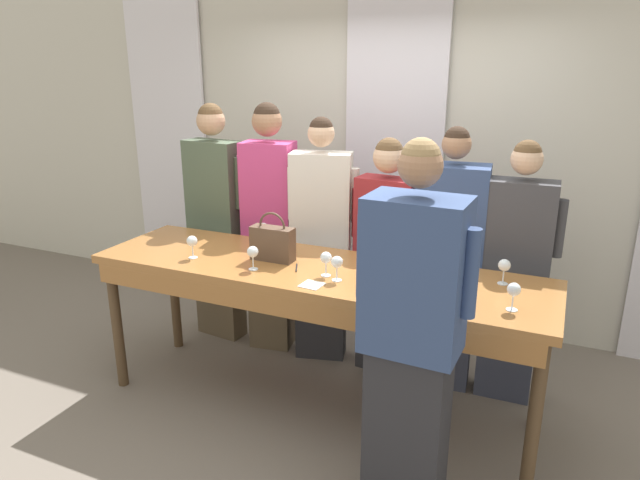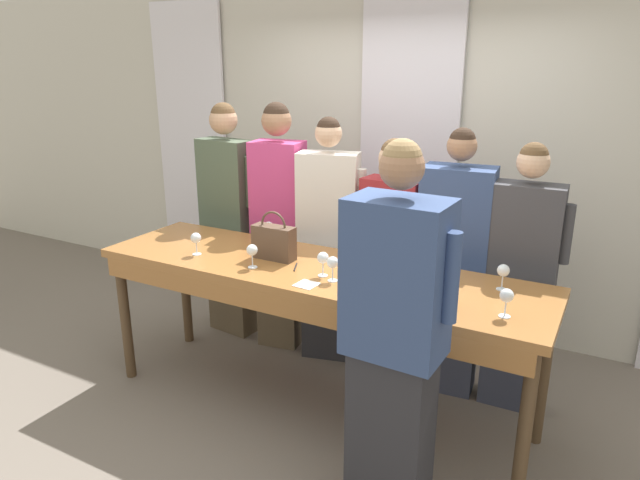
# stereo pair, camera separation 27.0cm
# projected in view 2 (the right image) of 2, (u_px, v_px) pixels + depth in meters

# --- Properties ---
(ground_plane) EXTENTS (18.00, 18.00, 0.00)m
(ground_plane) POSITION_uv_depth(u_px,v_px,m) (314.00, 405.00, 3.74)
(ground_plane) COLOR #70665B
(wall_back) EXTENTS (12.00, 0.06, 2.80)m
(wall_back) POSITION_uv_depth(u_px,v_px,m) (410.00, 157.00, 4.67)
(wall_back) COLOR beige
(wall_back) RESTS_ON ground_plane
(curtain_panel_left) EXTENTS (0.82, 0.03, 2.69)m
(curtain_panel_left) POSITION_uv_depth(u_px,v_px,m) (193.00, 146.00, 5.66)
(curtain_panel_left) COLOR white
(curtain_panel_left) RESTS_ON ground_plane
(curtain_panel_center) EXTENTS (0.82, 0.03, 2.69)m
(curtain_panel_center) POSITION_uv_depth(u_px,v_px,m) (407.00, 165.00, 4.63)
(curtain_panel_center) COLOR white
(curtain_panel_center) RESTS_ON ground_plane
(tasting_bar) EXTENTS (2.81, 0.77, 0.97)m
(tasting_bar) POSITION_uv_depth(u_px,v_px,m) (312.00, 283.00, 3.46)
(tasting_bar) COLOR #9E6633
(tasting_bar) RESTS_ON ground_plane
(wine_bottle) EXTENTS (0.08, 0.08, 0.32)m
(wine_bottle) POSITION_uv_depth(u_px,v_px,m) (444.00, 286.00, 2.85)
(wine_bottle) COLOR black
(wine_bottle) RESTS_ON tasting_bar
(handbag) EXTENTS (0.28, 0.10, 0.31)m
(handbag) POSITION_uv_depth(u_px,v_px,m) (274.00, 241.00, 3.56)
(handbag) COLOR brown
(handbag) RESTS_ON tasting_bar
(wine_glass_front_left) EXTENTS (0.07, 0.07, 0.15)m
(wine_glass_front_left) POSITION_uv_depth(u_px,v_px,m) (269.00, 227.00, 3.89)
(wine_glass_front_left) COLOR white
(wine_glass_front_left) RESTS_ON tasting_bar
(wine_glass_front_mid) EXTENTS (0.07, 0.07, 0.15)m
(wine_glass_front_mid) POSITION_uv_depth(u_px,v_px,m) (507.00, 297.00, 2.75)
(wine_glass_front_mid) COLOR white
(wine_glass_front_mid) RESTS_ON tasting_bar
(wine_glass_front_right) EXTENTS (0.07, 0.07, 0.15)m
(wine_glass_front_right) POSITION_uv_depth(u_px,v_px,m) (196.00, 239.00, 3.64)
(wine_glass_front_right) COLOR white
(wine_glass_front_right) RESTS_ON tasting_bar
(wine_glass_center_left) EXTENTS (0.07, 0.07, 0.15)m
(wine_glass_center_left) POSITION_uv_depth(u_px,v_px,m) (438.00, 263.00, 3.21)
(wine_glass_center_left) COLOR white
(wine_glass_center_left) RESTS_ON tasting_bar
(wine_glass_center_mid) EXTENTS (0.07, 0.07, 0.15)m
(wine_glass_center_mid) POSITION_uv_depth(u_px,v_px,m) (366.00, 273.00, 3.06)
(wine_glass_center_mid) COLOR white
(wine_glass_center_mid) RESTS_ON tasting_bar
(wine_glass_center_right) EXTENTS (0.07, 0.07, 0.15)m
(wine_glass_center_right) POSITION_uv_depth(u_px,v_px,m) (333.00, 263.00, 3.20)
(wine_glass_center_right) COLOR white
(wine_glass_center_right) RESTS_ON tasting_bar
(wine_glass_back_left) EXTENTS (0.07, 0.07, 0.15)m
(wine_glass_back_left) POSITION_uv_depth(u_px,v_px,m) (252.00, 251.00, 3.41)
(wine_glass_back_left) COLOR white
(wine_glass_back_left) RESTS_ON tasting_bar
(wine_glass_back_mid) EXTENTS (0.07, 0.07, 0.15)m
(wine_glass_back_mid) POSITION_uv_depth(u_px,v_px,m) (503.00, 271.00, 3.08)
(wine_glass_back_mid) COLOR white
(wine_glass_back_mid) RESTS_ON tasting_bar
(wine_glass_back_right) EXTENTS (0.07, 0.07, 0.15)m
(wine_glass_back_right) POSITION_uv_depth(u_px,v_px,m) (323.00, 259.00, 3.28)
(wine_glass_back_right) COLOR white
(wine_glass_back_right) RESTS_ON tasting_bar
(napkin) EXTENTS (0.13, 0.13, 0.00)m
(napkin) POSITION_uv_depth(u_px,v_px,m) (307.00, 285.00, 3.17)
(napkin) COLOR white
(napkin) RESTS_ON tasting_bar
(pen) EXTENTS (0.06, 0.12, 0.01)m
(pen) POSITION_uv_depth(u_px,v_px,m) (295.00, 267.00, 3.44)
(pen) COLOR black
(pen) RESTS_ON tasting_bar
(guest_olive_jacket) EXTENTS (0.56, 0.25, 1.86)m
(guest_olive_jacket) POSITION_uv_depth(u_px,v_px,m) (228.00, 218.00, 4.50)
(guest_olive_jacket) COLOR brown
(guest_olive_jacket) RESTS_ON ground_plane
(guest_pink_top) EXTENTS (0.49, 0.31, 1.88)m
(guest_pink_top) POSITION_uv_depth(u_px,v_px,m) (279.00, 224.00, 4.28)
(guest_pink_top) COLOR brown
(guest_pink_top) RESTS_ON ground_plane
(guest_cream_sweater) EXTENTS (0.54, 0.32, 1.80)m
(guest_cream_sweater) POSITION_uv_depth(u_px,v_px,m) (328.00, 240.00, 4.11)
(guest_cream_sweater) COLOR #28282D
(guest_cream_sweater) RESTS_ON ground_plane
(guest_striped_shirt) EXTENTS (0.52, 0.24, 1.68)m
(guest_striped_shirt) POSITION_uv_depth(u_px,v_px,m) (391.00, 256.00, 3.90)
(guest_striped_shirt) COLOR #28282D
(guest_striped_shirt) RESTS_ON ground_plane
(guest_navy_coat) EXTENTS (0.56, 0.31, 1.77)m
(guest_navy_coat) POSITION_uv_depth(u_px,v_px,m) (453.00, 265.00, 3.70)
(guest_navy_coat) COLOR #383D51
(guest_navy_coat) RESTS_ON ground_plane
(guest_beige_cap) EXTENTS (0.53, 0.23, 1.71)m
(guest_beige_cap) POSITION_uv_depth(u_px,v_px,m) (520.00, 278.00, 3.51)
(guest_beige_cap) COLOR #383D51
(guest_beige_cap) RESTS_ON ground_plane
(host_pouring) EXTENTS (0.55, 0.30, 1.86)m
(host_pouring) POSITION_uv_depth(u_px,v_px,m) (394.00, 345.00, 2.56)
(host_pouring) COLOR #28282D
(host_pouring) RESTS_ON ground_plane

